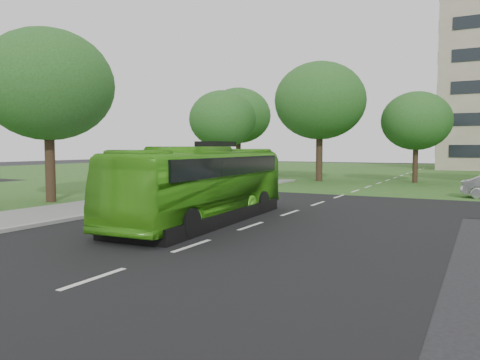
{
  "coord_description": "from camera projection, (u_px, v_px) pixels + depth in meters",
  "views": [
    {
      "loc": [
        7.74,
        -13.65,
        2.98
      ],
      "look_at": [
        -1.41,
        3.81,
        1.6
      ],
      "focal_mm": 35.0,
      "sensor_mm": 36.0,
      "label": 1
    }
  ],
  "objects": [
    {
      "name": "tree_park_a",
      "position": [
        223.0,
        119.0,
        43.07
      ],
      "size": [
        6.18,
        6.18,
        8.21
      ],
      "color": "black",
      "rests_on": "ground"
    },
    {
      "name": "tree_park_c",
      "position": [
        416.0,
        121.0,
        38.99
      ],
      "size": [
        5.74,
        5.74,
        7.63
      ],
      "color": "black",
      "rests_on": "ground"
    },
    {
      "name": "street_surfaces",
      "position": [
        365.0,
        186.0,
        36.12
      ],
      "size": [
        120.0,
        120.0,
        0.15
      ],
      "color": "black",
      "rests_on": "ground"
    },
    {
      "name": "tree_park_b",
      "position": [
        320.0,
        101.0,
        40.78
      ],
      "size": [
        7.95,
        7.95,
        10.42
      ],
      "color": "black",
      "rests_on": "ground"
    },
    {
      "name": "tree_side_near",
      "position": [
        48.0,
        85.0,
        25.03
      ],
      "size": [
        7.0,
        7.0,
        9.3
      ],
      "color": "black",
      "rests_on": "ground"
    },
    {
      "name": "bus",
      "position": [
        204.0,
        184.0,
        18.67
      ],
      "size": [
        3.16,
        10.94,
        3.01
      ],
      "primitive_type": "imported",
      "rotation": [
        0.0,
        0.0,
        0.06
      ],
      "color": "#46A81A",
      "rests_on": "ground"
    },
    {
      "name": "tree_park_f",
      "position": [
        238.0,
        116.0,
        50.84
      ],
      "size": [
        7.07,
        7.07,
        9.44
      ],
      "color": "black",
      "rests_on": "ground"
    },
    {
      "name": "ground",
      "position": [
        225.0,
        235.0,
        15.85
      ],
      "size": [
        160.0,
        160.0,
        0.0
      ],
      "primitive_type": "plane",
      "color": "black",
      "rests_on": "ground"
    }
  ]
}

